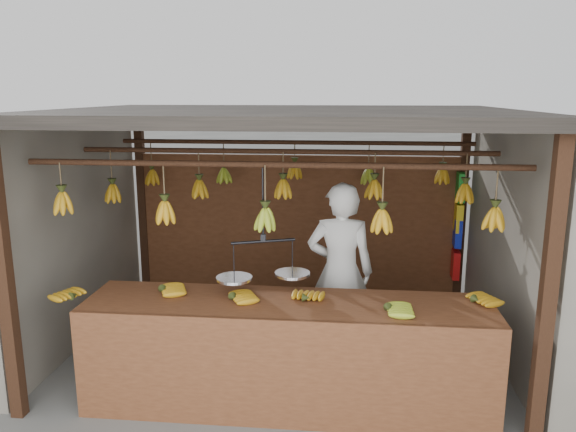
# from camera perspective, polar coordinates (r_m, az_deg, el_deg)

# --- Properties ---
(ground) EXTENTS (80.00, 80.00, 0.00)m
(ground) POSITION_cam_1_polar(r_m,az_deg,el_deg) (5.96, -0.30, -12.94)
(ground) COLOR #5B5B57
(stall) EXTENTS (4.30, 3.30, 2.40)m
(stall) POSITION_cam_1_polar(r_m,az_deg,el_deg) (5.74, 0.03, 6.62)
(stall) COLOR black
(stall) RESTS_ON ground
(counter) EXTENTS (3.53, 0.75, 0.96)m
(counter) POSITION_cam_1_polar(r_m,az_deg,el_deg) (4.54, -0.29, -11.65)
(counter) COLOR brown
(counter) RESTS_ON ground
(hanging_bananas) EXTENTS (3.63, 2.25, 0.39)m
(hanging_bananas) POSITION_cam_1_polar(r_m,az_deg,el_deg) (5.45, -0.37, 2.54)
(hanging_bananas) COLOR #BC8314
(hanging_bananas) RESTS_ON ground
(balance_scale) EXTENTS (0.74, 0.45, 0.94)m
(balance_scale) POSITION_cam_1_polar(r_m,az_deg,el_deg) (4.62, -2.50, -5.58)
(balance_scale) COLOR black
(balance_scale) RESTS_ON ground
(vendor) EXTENTS (0.64, 0.42, 1.74)m
(vendor) POSITION_cam_1_polar(r_m,az_deg,el_deg) (5.41, 5.33, -5.70)
(vendor) COLOR white
(vendor) RESTS_ON ground
(bag_bundles) EXTENTS (0.08, 0.26, 1.29)m
(bag_bundles) POSITION_cam_1_polar(r_m,az_deg,el_deg) (7.01, 16.88, -0.93)
(bag_bundles) COLOR #199926
(bag_bundles) RESTS_ON ground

